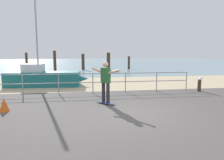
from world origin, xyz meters
TOP-DOWN VIEW (x-y plane):
  - ground_plane at (0.00, -1.00)m, footprint 24.00×10.00m
  - beach_strip at (0.00, 7.00)m, footprint 24.00×6.00m
  - sea_surface at (0.00, 35.00)m, footprint 72.00×50.00m
  - railing_fence at (-1.95, 3.60)m, footprint 11.93×0.05m
  - sailboat at (-3.83, 6.24)m, footprint 5.02×1.73m
  - skateboard at (-0.71, 1.33)m, footprint 0.69×0.73m
  - skateboarder at (-0.71, 1.33)m, footprint 1.04×1.13m
  - bollard_short at (4.55, 3.26)m, footprint 0.18×0.18m
  - seagull at (4.55, 3.24)m, footprint 0.14×0.49m
  - groyne_post_0 at (-7.24, 15.11)m, footprint 0.24×0.24m
  - groyne_post_1 at (-4.37, 14.64)m, footprint 0.29×0.29m
  - groyne_post_2 at (-1.51, 17.86)m, footprint 0.35×0.35m
  - groyne_post_3 at (1.35, 16.25)m, footprint 0.40×0.40m
  - groyne_post_4 at (4.21, 18.28)m, footprint 0.28×0.28m
  - traffic_cone at (-4.37, 0.84)m, footprint 0.36×0.36m

SIDE VIEW (x-z plane):
  - ground_plane at x=0.00m, z-range -0.02..0.02m
  - beach_strip at x=0.00m, z-range -0.02..0.02m
  - sea_surface at x=0.00m, z-range -0.02..0.02m
  - skateboard at x=-0.71m, z-range 0.03..0.11m
  - traffic_cone at x=-4.37m, z-range 0.00..0.50m
  - bollard_short at x=4.55m, z-range 0.00..0.62m
  - sailboat at x=-3.83m, z-range -2.30..3.35m
  - seagull at x=4.55m, z-range 0.61..0.78m
  - railing_fence at x=-1.95m, z-range 0.18..1.23m
  - groyne_post_4 at x=4.21m, z-range 0.00..1.61m
  - groyne_post_2 at x=-1.51m, z-range 0.00..1.92m
  - skateboarder at x=-0.71m, z-range 0.19..1.84m
  - groyne_post_3 at x=1.35m, z-range 0.00..2.07m
  - groyne_post_0 at x=-7.24m, z-range 0.00..2.07m
  - groyne_post_1 at x=-4.37m, z-range 0.00..2.27m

